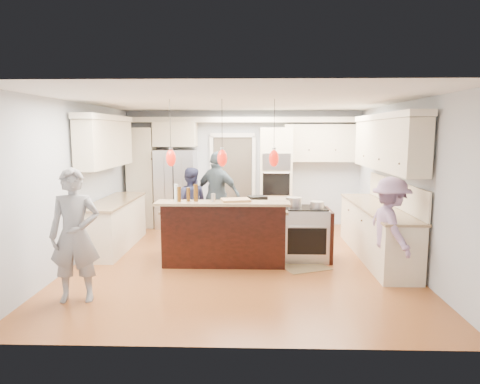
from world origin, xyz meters
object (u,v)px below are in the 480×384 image
at_px(person_bar_end, 75,235).
at_px(person_far_left, 190,203).
at_px(kitchen_island, 225,232).
at_px(island_range, 306,233).
at_px(refrigerator, 176,189).

bearing_deg(person_bar_end, person_far_left, 64.75).
xyz_separation_m(person_bar_end, person_far_left, (1.00, 3.40, -0.14)).
bearing_deg(person_far_left, kitchen_island, 120.92).
xyz_separation_m(island_range, person_far_left, (-2.23, 1.45, 0.28)).
distance_m(kitchen_island, person_bar_end, 2.65).
xyz_separation_m(kitchen_island, island_range, (1.41, 0.08, -0.03)).
bearing_deg(person_far_left, island_range, 149.51).
bearing_deg(refrigerator, person_bar_end, -96.75).
height_order(kitchen_island, person_far_left, person_far_left).
relative_size(refrigerator, person_far_left, 1.22).
xyz_separation_m(refrigerator, person_bar_end, (-0.53, -4.44, -0.02)).
bearing_deg(kitchen_island, person_far_left, 118.38).
bearing_deg(kitchen_island, person_bar_end, -134.32).
distance_m(kitchen_island, island_range, 1.41).
xyz_separation_m(island_range, person_bar_end, (-3.24, -1.95, 0.42)).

